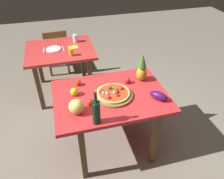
% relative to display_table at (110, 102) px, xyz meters
% --- Properties ---
extents(ground_plane, '(10.00, 10.00, 0.00)m').
position_rel_display_table_xyz_m(ground_plane, '(0.00, 0.00, -0.68)').
color(ground_plane, gray).
extents(display_table, '(1.23, 0.89, 0.78)m').
position_rel_display_table_xyz_m(display_table, '(0.00, 0.00, 0.00)').
color(display_table, brown).
rests_on(display_table, ground_plane).
extents(background_table, '(1.01, 0.85, 0.78)m').
position_rel_display_table_xyz_m(background_table, '(-0.45, 1.29, -0.02)').
color(background_table, brown).
rests_on(background_table, ground_plane).
extents(dining_chair, '(0.42, 0.42, 0.85)m').
position_rel_display_table_xyz_m(dining_chair, '(-0.50, 1.94, -0.20)').
color(dining_chair, brown).
rests_on(dining_chair, ground_plane).
extents(pizza_board, '(0.42, 0.42, 0.02)m').
position_rel_display_table_xyz_m(pizza_board, '(0.02, -0.03, 0.11)').
color(pizza_board, brown).
rests_on(pizza_board, display_table).
extents(pizza, '(0.35, 0.35, 0.06)m').
position_rel_display_table_xyz_m(pizza, '(0.02, -0.03, 0.14)').
color(pizza, tan).
rests_on(pizza, pizza_board).
extents(wine_bottle, '(0.08, 0.08, 0.35)m').
position_rel_display_table_xyz_m(wine_bottle, '(-0.23, -0.37, 0.23)').
color(wine_bottle, black).
rests_on(wine_bottle, display_table).
extents(pineapple_left, '(0.12, 0.12, 0.34)m').
position_rel_display_table_xyz_m(pineapple_left, '(0.42, 0.18, 0.25)').
color(pineapple_left, gold).
rests_on(pineapple_left, display_table).
extents(melon, '(0.15, 0.15, 0.15)m').
position_rel_display_table_xyz_m(melon, '(-0.39, -0.19, 0.17)').
color(melon, '#EACC65').
rests_on(melon, display_table).
extents(bell_pepper, '(0.08, 0.08, 0.09)m').
position_rel_display_table_xyz_m(bell_pepper, '(-0.38, 0.10, 0.14)').
color(bell_pepper, yellow).
rests_on(bell_pepper, display_table).
extents(eggplant, '(0.20, 0.21, 0.09)m').
position_rel_display_table_xyz_m(eggplant, '(0.47, -0.21, 0.14)').
color(eggplant, '#3D0C49').
rests_on(eggplant, display_table).
extents(tomato_at_corner, '(0.07, 0.07, 0.07)m').
position_rel_display_table_xyz_m(tomato_at_corner, '(-0.31, 0.27, 0.13)').
color(tomato_at_corner, red).
rests_on(tomato_at_corner, display_table).
extents(tomato_beside_pepper, '(0.07, 0.07, 0.07)m').
position_rel_display_table_xyz_m(tomato_beside_pepper, '(-0.24, -0.11, 0.13)').
color(tomato_beside_pepper, red).
rests_on(tomato_beside_pepper, display_table).
extents(tomato_near_board, '(0.08, 0.08, 0.08)m').
position_rel_display_table_xyz_m(tomato_near_board, '(0.25, 0.17, 0.13)').
color(tomato_near_board, red).
rests_on(tomato_near_board, display_table).
extents(drinking_glass_juice, '(0.06, 0.06, 0.10)m').
position_rel_display_table_xyz_m(drinking_glass_juice, '(-0.30, 1.03, 0.15)').
color(drinking_glass_juice, gold).
rests_on(drinking_glass_juice, background_table).
extents(drinking_glass_water, '(0.07, 0.07, 0.12)m').
position_rel_display_table_xyz_m(drinking_glass_water, '(-0.19, 1.48, 0.15)').
color(drinking_glass_water, silver).
rests_on(drinking_glass_water, background_table).
extents(dinner_plate, '(0.22, 0.22, 0.02)m').
position_rel_display_table_xyz_m(dinner_plate, '(-0.54, 1.29, 0.10)').
color(dinner_plate, white).
rests_on(dinner_plate, background_table).
extents(fork_utensil, '(0.03, 0.18, 0.01)m').
position_rel_display_table_xyz_m(fork_utensil, '(-0.68, 1.29, 0.10)').
color(fork_utensil, silver).
rests_on(fork_utensil, background_table).
extents(knife_utensil, '(0.03, 0.18, 0.01)m').
position_rel_display_table_xyz_m(knife_utensil, '(-0.40, 1.29, 0.10)').
color(knife_utensil, silver).
rests_on(knife_utensil, background_table).
extents(napkin_folded, '(0.16, 0.14, 0.01)m').
position_rel_display_table_xyz_m(napkin_folded, '(-0.25, 1.29, 0.10)').
color(napkin_folded, yellow).
rests_on(napkin_folded, background_table).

